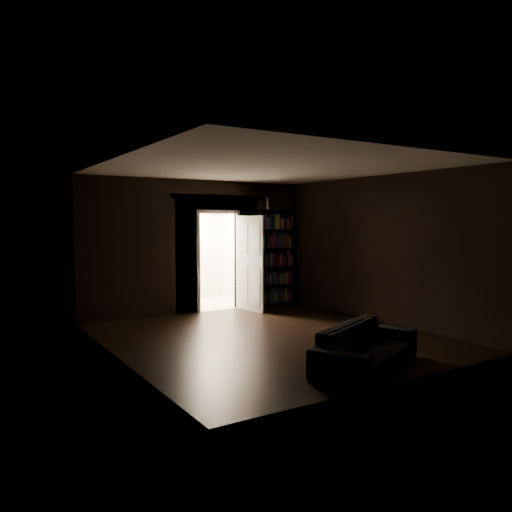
{
  "coord_description": "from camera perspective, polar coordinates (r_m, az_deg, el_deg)",
  "views": [
    {
      "loc": [
        -4.52,
        -6.81,
        1.93
      ],
      "look_at": [
        0.3,
        0.9,
        1.3
      ],
      "focal_mm": 35.0,
      "sensor_mm": 36.0,
      "label": 1
    }
  ],
  "objects": [
    {
      "name": "refrigerator",
      "position": [
        11.77,
        -9.73,
        -1.46
      ],
      "size": [
        0.91,
        0.88,
        1.65
      ],
      "primitive_type": "cube",
      "rotation": [
        0.0,
        0.0,
        0.32
      ],
      "color": "white",
      "rests_on": "ground"
    },
    {
      "name": "door",
      "position": [
        10.72,
        -0.69,
        -0.86
      ],
      "size": [
        0.18,
        0.85,
        2.05
      ],
      "primitive_type": "cube",
      "rotation": [
        0.0,
        0.0,
        1.73
      ],
      "color": "silver",
      "rests_on": "ground"
    },
    {
      "name": "ground",
      "position": [
        8.4,
        1.52,
        -9.3
      ],
      "size": [
        5.5,
        5.5,
        0.0
      ],
      "primitive_type": "plane",
      "color": "black",
      "rests_on": "ground"
    },
    {
      "name": "bottles",
      "position": [
        11.66,
        -10.02,
        3.2
      ],
      "size": [
        0.65,
        0.22,
        0.26
      ],
      "primitive_type": "cube",
      "rotation": [
        0.0,
        0.0,
        0.22
      ],
      "color": "black",
      "rests_on": "refrigerator"
    },
    {
      "name": "bookshelf",
      "position": [
        11.39,
        2.13,
        -0.19
      ],
      "size": [
        0.93,
        0.43,
        2.2
      ],
      "primitive_type": "cube",
      "rotation": [
        0.0,
        0.0,
        -0.12
      ],
      "color": "black",
      "rests_on": "ground"
    },
    {
      "name": "kitchen_alcove",
      "position": [
        11.82,
        -6.85,
        0.47
      ],
      "size": [
        2.2,
        1.8,
        2.6
      ],
      "color": "#B2AF9C",
      "rests_on": "ground"
    },
    {
      "name": "figurine",
      "position": [
        11.35,
        1.3,
        6.07
      ],
      "size": [
        0.09,
        0.09,
        0.28
      ],
      "primitive_type": "cube",
      "rotation": [
        0.0,
        0.0,
        0.0
      ],
      "color": "white",
      "rests_on": "bookshelf"
    },
    {
      "name": "room_walls",
      "position": [
        9.08,
        -2.25,
        2.42
      ],
      "size": [
        5.02,
        5.61,
        2.84
      ],
      "color": "black",
      "rests_on": "ground"
    },
    {
      "name": "sofa",
      "position": [
        6.81,
        12.52,
        -9.34
      ],
      "size": [
        2.11,
        1.54,
        0.74
      ],
      "primitive_type": "imported",
      "rotation": [
        0.0,
        0.0,
        0.41
      ],
      "color": "black",
      "rests_on": "ground"
    }
  ]
}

